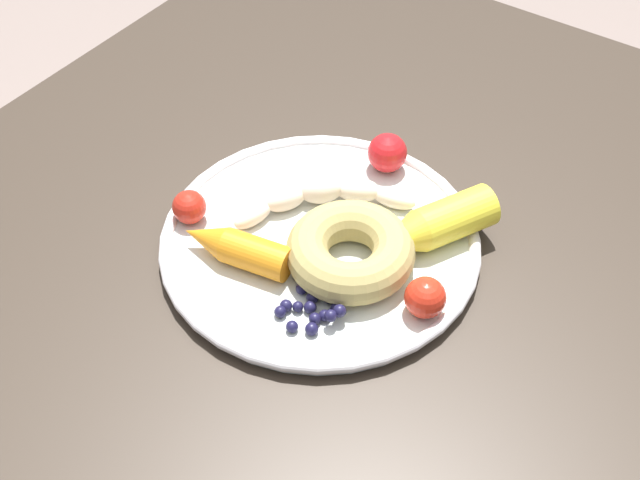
# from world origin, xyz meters

# --- Properties ---
(dining_table) EXTENTS (0.95, 0.91, 0.74)m
(dining_table) POSITION_xyz_m (0.00, 0.00, 0.65)
(dining_table) COLOR #342A21
(dining_table) RESTS_ON ground_plane
(plate) EXTENTS (0.31, 0.31, 0.02)m
(plate) POSITION_xyz_m (-0.03, 0.02, 0.75)
(plate) COLOR silver
(plate) RESTS_ON dining_table
(banana) EXTENTS (0.14, 0.14, 0.03)m
(banana) POSITION_xyz_m (0.01, 0.05, 0.77)
(banana) COLOR #F3DBC3
(banana) RESTS_ON plate
(carrot_orange) EXTENTS (0.05, 0.11, 0.03)m
(carrot_orange) POSITION_xyz_m (-0.10, 0.07, 0.77)
(carrot_orange) COLOR orange
(carrot_orange) RESTS_ON plate
(carrot_yellow) EXTENTS (0.13, 0.10, 0.04)m
(carrot_yellow) POSITION_xyz_m (0.02, -0.06, 0.78)
(carrot_yellow) COLOR yellow
(carrot_yellow) RESTS_ON plate
(donut) EXTENTS (0.16, 0.16, 0.04)m
(donut) POSITION_xyz_m (-0.04, -0.02, 0.78)
(donut) COLOR tan
(donut) RESTS_ON plate
(blueberry_pile) EXTENTS (0.05, 0.06, 0.02)m
(blueberry_pile) POSITION_xyz_m (-0.11, -0.02, 0.76)
(blueberry_pile) COLOR #191638
(blueberry_pile) RESTS_ON plate
(tomato_near) EXTENTS (0.03, 0.03, 0.03)m
(tomato_near) POSITION_xyz_m (-0.08, 0.14, 0.77)
(tomato_near) COLOR red
(tomato_near) RESTS_ON plate
(tomato_mid) EXTENTS (0.04, 0.04, 0.04)m
(tomato_mid) POSITION_xyz_m (-0.05, -0.10, 0.77)
(tomato_mid) COLOR red
(tomato_mid) RESTS_ON plate
(tomato_far) EXTENTS (0.04, 0.04, 0.04)m
(tomato_far) POSITION_xyz_m (0.09, 0.03, 0.78)
(tomato_far) COLOR red
(tomato_far) RESTS_ON plate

